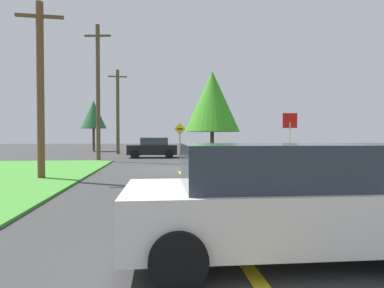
{
  "coord_description": "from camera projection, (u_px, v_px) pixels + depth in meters",
  "views": [
    {
      "loc": [
        -1.21,
        -16.78,
        1.73
      ],
      "look_at": [
        1.06,
        3.26,
        1.25
      ],
      "focal_mm": 30.28,
      "sensor_mm": 36.0,
      "label": 1
    }
  ],
  "objects": [
    {
      "name": "car_approaching_junction",
      "position": [
        153.0,
        148.0,
        26.08
      ],
      "size": [
        4.0,
        2.15,
        1.62
      ],
      "rotation": [
        0.0,
        0.0,
        3.1
      ],
      "color": "black",
      "rests_on": "ground"
    },
    {
      "name": "lane_stripe_center",
      "position": [
        200.0,
        199.0,
        8.9
      ],
      "size": [
        0.2,
        14.0,
        0.01
      ],
      "primitive_type": "cube",
      "color": "yellow",
      "rests_on": "ground"
    },
    {
      "name": "direction_sign",
      "position": [
        180.0,
        137.0,
        24.93
      ],
      "size": [
        0.9,
        0.18,
        2.74
      ],
      "color": "slate",
      "rests_on": "ground"
    },
    {
      "name": "stop_sign",
      "position": [
        290.0,
        130.0,
        16.49
      ],
      "size": [
        0.76,
        0.07,
        2.91
      ],
      "rotation": [
        0.0,
        0.0,
        3.12
      ],
      "color": "#9EA0A8",
      "rests_on": "ground"
    },
    {
      "name": "car_behind_on_main_road",
      "position": [
        275.0,
        201.0,
        4.66
      ],
      "size": [
        4.4,
        2.1,
        1.62
      ],
      "rotation": [
        0.0,
        0.0,
        -0.02
      ],
      "color": "white",
      "rests_on": "ground"
    },
    {
      "name": "utility_pole_mid",
      "position": [
        98.0,
        91.0,
        22.26
      ],
      "size": [
        1.8,
        0.36,
        9.38
      ],
      "color": "brown",
      "rests_on": "ground"
    },
    {
      "name": "pine_tree_center",
      "position": [
        212.0,
        101.0,
        27.65
      ],
      "size": [
        4.73,
        4.73,
        7.32
      ],
      "color": "brown",
      "rests_on": "ground"
    },
    {
      "name": "utility_pole_near",
      "position": [
        40.0,
        88.0,
        12.79
      ],
      "size": [
        1.8,
        0.28,
        7.02
      ],
      "color": "brown",
      "rests_on": "ground"
    },
    {
      "name": "oak_tree_left",
      "position": [
        94.0,
        115.0,
        37.01
      ],
      "size": [
        2.88,
        2.88,
        5.81
      ],
      "color": "brown",
      "rests_on": "ground"
    },
    {
      "name": "ground_plane",
      "position": [
        179.0,
        169.0,
        16.85
      ],
      "size": [
        120.0,
        120.0,
        0.0
      ],
      "primitive_type": "plane",
      "color": "#323232"
    },
    {
      "name": "utility_pole_far",
      "position": [
        118.0,
        111.0,
        31.73
      ],
      "size": [
        1.8,
        0.32,
        8.23
      ],
      "color": "brown",
      "rests_on": "ground"
    }
  ]
}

